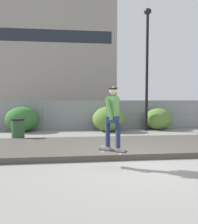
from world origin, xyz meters
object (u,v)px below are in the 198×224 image
at_px(skater, 113,114).
at_px(shrub_left, 22,119).
at_px(parked_car_near, 52,113).
at_px(shrub_right, 158,119).
at_px(shrub_center, 109,119).
at_px(trash_bin, 18,130).
at_px(street_lamp, 147,56).
at_px(parked_car_mid, 123,113).
at_px(skateboard, 113,151).

bearing_deg(skater, shrub_left, 120.94).
relative_size(parked_car_near, shrub_right, 2.55).
xyz_separation_m(shrub_center, trash_bin, (-4.55, -2.45, -0.23)).
height_order(shrub_left, trash_bin, shrub_left).
bearing_deg(street_lamp, parked_car_mid, 94.97).
bearing_deg(shrub_right, skateboard, -120.66).
bearing_deg(shrub_left, skater, -59.06).
relative_size(skateboard, street_lamp, 0.11).
bearing_deg(trash_bin, shrub_center, 28.29).
bearing_deg(shrub_right, skater, -120.66).
bearing_deg(skateboard, street_lamp, 63.91).
relative_size(shrub_center, shrub_right, 1.11).
height_order(skateboard, shrub_center, shrub_center).
relative_size(street_lamp, parked_car_mid, 1.65).
relative_size(skater, shrub_right, 1.00).
height_order(street_lamp, shrub_right, street_lamp).
relative_size(shrub_left, shrub_right, 1.09).
bearing_deg(street_lamp, trash_bin, -160.06).
height_order(shrub_left, shrub_right, shrub_left).
bearing_deg(trash_bin, parked_car_mid, 47.83).
bearing_deg(shrub_center, parked_car_mid, 67.79).
relative_size(parked_car_mid, shrub_left, 2.30).
distance_m(shrub_center, shrub_right, 3.27).
height_order(parked_car_near, shrub_center, parked_car_near).
height_order(skateboard, skater, skater).
xyz_separation_m(skateboard, shrub_center, (0.90, 6.54, 0.27)).
bearing_deg(shrub_right, street_lamp, -156.22).
distance_m(skater, street_lamp, 7.93).
bearing_deg(shrub_right, parked_car_near, 149.61).
bearing_deg(shrub_center, skater, -97.88).
xyz_separation_m(skateboard, trash_bin, (-3.65, 4.09, 0.05)).
bearing_deg(shrub_center, street_lamp, 1.04).
distance_m(skateboard, parked_car_near, 11.52).
bearing_deg(shrub_center, parked_car_near, 129.85).
relative_size(street_lamp, shrub_center, 3.76).
xyz_separation_m(parked_car_near, shrub_right, (7.08, -4.15, -0.16)).
distance_m(street_lamp, shrub_left, 8.33).
bearing_deg(street_lamp, shrub_right, 23.78).
bearing_deg(skateboard, parked_car_mid, 75.91).
distance_m(street_lamp, shrub_center, 4.40).
bearing_deg(skater, skateboard, 90.00).
bearing_deg(parked_car_mid, shrub_left, -148.98).
bearing_deg(shrub_left, street_lamp, -3.28).
bearing_deg(shrub_center, shrub_right, 7.85).
bearing_deg(parked_car_mid, shrub_right, -72.68).
distance_m(skateboard, shrub_left, 8.18).
xyz_separation_m(skateboard, shrub_right, (4.14, 6.99, 0.20)).
distance_m(shrub_left, trash_bin, 2.98).
height_order(street_lamp, parked_car_mid, street_lamp).
bearing_deg(skateboard, trash_bin, 131.72).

